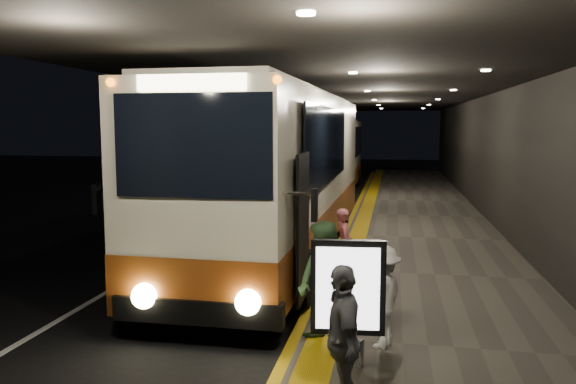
% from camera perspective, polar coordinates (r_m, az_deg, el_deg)
% --- Properties ---
extents(ground, '(90.00, 90.00, 0.00)m').
position_cam_1_polar(ground, '(12.38, -7.83, -8.97)').
color(ground, black).
extents(lane_line_white, '(0.12, 50.00, 0.01)m').
position_cam_1_polar(lane_line_white, '(17.55, -8.23, -4.27)').
color(lane_line_white, silver).
rests_on(lane_line_white, ground).
extents(kerb_stripe_yellow, '(0.18, 50.00, 0.01)m').
position_cam_1_polar(kerb_stripe_yellow, '(16.69, 5.42, -4.80)').
color(kerb_stripe_yellow, gold).
rests_on(kerb_stripe_yellow, ground).
extents(sidewalk, '(4.50, 50.00, 0.15)m').
position_cam_1_polar(sidewalk, '(16.64, 13.71, -4.76)').
color(sidewalk, '#514C44').
rests_on(sidewalk, ground).
extents(tactile_strip, '(0.50, 50.00, 0.01)m').
position_cam_1_polar(tactile_strip, '(16.63, 7.15, -4.34)').
color(tactile_strip, gold).
rests_on(tactile_strip, sidewalk).
extents(terminal_wall, '(0.10, 50.00, 6.00)m').
position_cam_1_polar(terminal_wall, '(16.60, 21.81, 5.10)').
color(terminal_wall, black).
rests_on(terminal_wall, ground).
extents(support_columns, '(0.80, 24.80, 4.40)m').
position_cam_1_polar(support_columns, '(16.23, -8.50, 2.65)').
color(support_columns, black).
rests_on(support_columns, ground).
extents(canopy, '(9.00, 50.00, 0.40)m').
position_cam_1_polar(canopy, '(16.39, 6.14, 11.12)').
color(canopy, black).
rests_on(canopy, support_columns).
extents(coach_main, '(2.91, 13.14, 4.08)m').
position_cam_1_polar(coach_main, '(14.43, -0.67, 1.25)').
color(coach_main, beige).
rests_on(coach_main, ground).
extents(coach_second, '(2.43, 11.35, 3.56)m').
position_cam_1_polar(coach_second, '(27.51, 4.33, 3.34)').
color(coach_second, beige).
rests_on(coach_second, ground).
extents(passenger_boarding, '(0.45, 0.60, 1.49)m').
position_cam_1_polar(passenger_boarding, '(11.78, 5.71, -5.27)').
color(passenger_boarding, '#AE5159').
rests_on(passenger_boarding, sidewalk).
extents(passenger_waiting_green, '(1.02, 1.03, 1.84)m').
position_cam_1_polar(passenger_waiting_green, '(8.18, 3.71, -9.40)').
color(passenger_waiting_green, '#3B6337').
rests_on(passenger_waiting_green, sidewalk).
extents(passenger_waiting_white, '(0.79, 1.06, 1.49)m').
position_cam_1_polar(passenger_waiting_white, '(8.34, 9.51, -10.41)').
color(passenger_waiting_white, white).
rests_on(passenger_waiting_white, sidewalk).
extents(passenger_waiting_grey, '(0.75, 1.10, 1.70)m').
position_cam_1_polar(passenger_waiting_grey, '(6.41, 5.55, -14.72)').
color(passenger_waiting_grey, '#4A4B4F').
rests_on(passenger_waiting_grey, sidewalk).
extents(bag_polka, '(0.32, 0.20, 0.36)m').
position_cam_1_polar(bag_polka, '(7.87, 6.49, -15.80)').
color(bag_polka, black).
rests_on(bag_polka, sidewalk).
extents(info_sign, '(0.89, 0.19, 1.86)m').
position_cam_1_polar(info_sign, '(6.77, 6.11, -9.91)').
color(info_sign, black).
rests_on(info_sign, sidewalk).
extents(stanchion_post, '(0.05, 0.05, 1.02)m').
position_cam_1_polar(stanchion_post, '(10.46, 4.83, -8.14)').
color(stanchion_post, black).
rests_on(stanchion_post, sidewalk).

